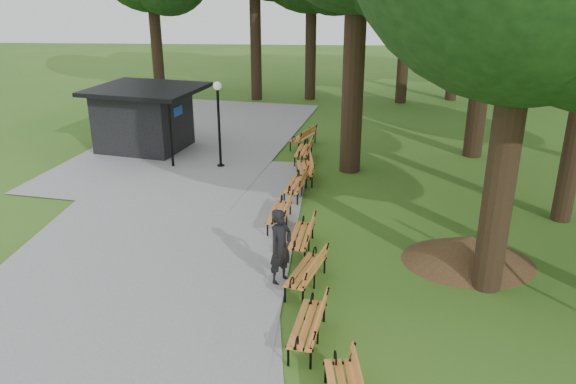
# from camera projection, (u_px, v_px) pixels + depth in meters

# --- Properties ---
(ground) EXTENTS (100.00, 100.00, 0.00)m
(ground) POSITION_uv_depth(u_px,v_px,m) (287.00, 315.00, 12.84)
(ground) COLOR #325F1B
(ground) RESTS_ON ground
(path) EXTENTS (12.00, 38.00, 0.06)m
(path) POSITION_uv_depth(u_px,v_px,m) (149.00, 249.00, 15.84)
(path) COLOR gray
(path) RESTS_ON ground
(person) EXTENTS (0.79, 0.84, 1.93)m
(person) POSITION_uv_depth(u_px,v_px,m) (281.00, 247.00, 13.86)
(person) COLOR black
(person) RESTS_ON ground
(kiosk) EXTENTS (5.08, 4.66, 2.71)m
(kiosk) POSITION_uv_depth(u_px,v_px,m) (143.00, 118.00, 24.29)
(kiosk) COLOR black
(kiosk) RESTS_ON ground
(lamp_post) EXTENTS (0.32, 0.32, 3.35)m
(lamp_post) POSITION_uv_depth(u_px,v_px,m) (218.00, 107.00, 21.66)
(lamp_post) COLOR black
(lamp_post) RESTS_ON ground
(dirt_mound) EXTENTS (2.91, 2.91, 0.75)m
(dirt_mound) POSITION_uv_depth(u_px,v_px,m) (469.00, 249.00, 15.05)
(dirt_mound) COLOR #47301C
(dirt_mound) RESTS_ON ground
(bench_2) EXTENTS (0.93, 1.98, 0.88)m
(bench_2) POSITION_uv_depth(u_px,v_px,m) (307.00, 324.00, 11.74)
(bench_2) COLOR orange
(bench_2) RESTS_ON ground
(bench_3) EXTENTS (1.19, 2.00, 0.88)m
(bench_3) POSITION_uv_depth(u_px,v_px,m) (306.00, 271.00, 13.83)
(bench_3) COLOR orange
(bench_3) RESTS_ON ground
(bench_4) EXTENTS (0.84, 1.96, 0.88)m
(bench_4) POSITION_uv_depth(u_px,v_px,m) (301.00, 236.00, 15.65)
(bench_4) COLOR orange
(bench_4) RESTS_ON ground
(bench_5) EXTENTS (0.79, 1.94, 0.88)m
(bench_5) POSITION_uv_depth(u_px,v_px,m) (279.00, 212.00, 17.18)
(bench_5) COLOR orange
(bench_5) RESTS_ON ground
(bench_6) EXTENTS (0.90, 1.97, 0.88)m
(bench_6) POSITION_uv_depth(u_px,v_px,m) (296.00, 184.00, 19.44)
(bench_6) COLOR orange
(bench_6) RESTS_ON ground
(bench_7) EXTENTS (0.81, 1.95, 0.88)m
(bench_7) POSITION_uv_depth(u_px,v_px,m) (304.00, 168.00, 20.99)
(bench_7) COLOR orange
(bench_7) RESTS_ON ground
(bench_8) EXTENTS (0.84, 1.96, 0.88)m
(bench_8) POSITION_uv_depth(u_px,v_px,m) (303.00, 151.00, 23.05)
(bench_8) COLOR orange
(bench_8) RESTS_ON ground
(bench_9) EXTENTS (1.32, 2.00, 0.88)m
(bench_9) POSITION_uv_depth(u_px,v_px,m) (303.00, 137.00, 24.95)
(bench_9) COLOR orange
(bench_9) RESTS_ON ground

